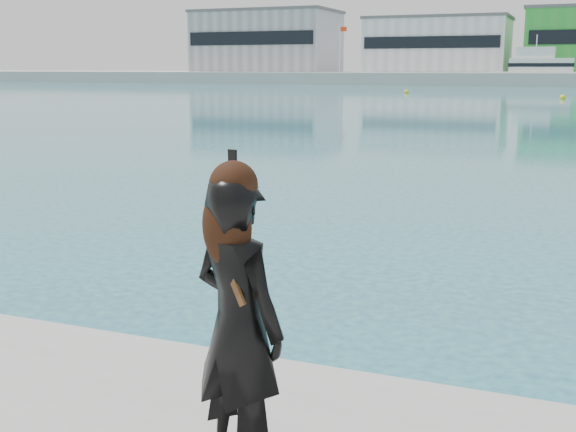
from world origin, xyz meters
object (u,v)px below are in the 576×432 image
at_px(woman, 238,317).
at_px(motor_yacht, 544,72).
at_px(buoy_near, 563,99).
at_px(buoy_far, 407,93).

bearing_deg(woman, motor_yacht, -67.25).
bearing_deg(woman, buoy_near, -69.19).
bearing_deg(buoy_far, buoy_near, -28.53).
bearing_deg(buoy_near, buoy_far, 151.47).
xyz_separation_m(motor_yacht, buoy_near, (3.77, -44.60, -2.15)).
distance_m(buoy_near, woman, 69.28).
relative_size(buoy_far, woman, 0.29).
bearing_deg(motor_yacht, buoy_near, -83.99).
relative_size(motor_yacht, buoy_near, 33.00).
height_order(buoy_near, woman, woman).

